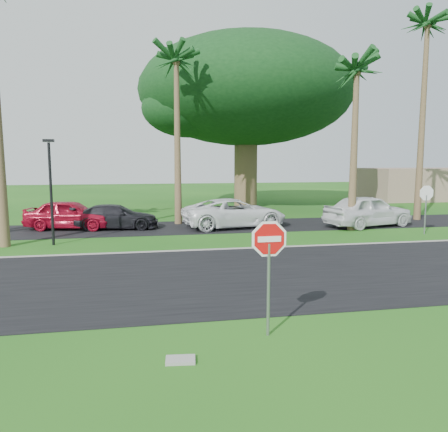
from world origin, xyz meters
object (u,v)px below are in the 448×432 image
stop_sign_near (269,254)px  car_minivan (235,213)px  car_dark (116,217)px  stop_sign_far (426,199)px  car_red (70,215)px  car_pickup (368,211)px

stop_sign_near → car_minivan: 15.21m
stop_sign_near → car_dark: stop_sign_near is taller
stop_sign_far → car_red: 18.67m
stop_sign_far → car_dark: size_ratio=0.58×
stop_sign_far → car_dark: 16.23m
stop_sign_far → car_red: size_ratio=0.56×
car_minivan → car_pickup: size_ratio=1.10×
stop_sign_near → car_dark: bearing=104.4°
stop_sign_near → car_red: 17.28m
car_red → car_dark: car_red is taller
car_red → stop_sign_near: bearing=-146.8°
stop_sign_near → car_red: size_ratio=0.56×
stop_sign_far → car_pickup: 3.39m
car_red → car_pickup: bearing=-86.1°
stop_sign_near → stop_sign_far: 15.91m
stop_sign_near → car_pickup: size_ratio=0.50×
stop_sign_near → stop_sign_far: size_ratio=1.00×
stop_sign_near → car_pickup: (9.94, 13.88, -0.88)m
stop_sign_near → car_pickup: stop_sign_near is taller
stop_sign_far → car_minivan: bearing=-23.8°
car_dark → car_minivan: (6.48, -0.67, 0.14)m
stop_sign_near → car_minivan: (2.47, 14.98, -0.97)m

